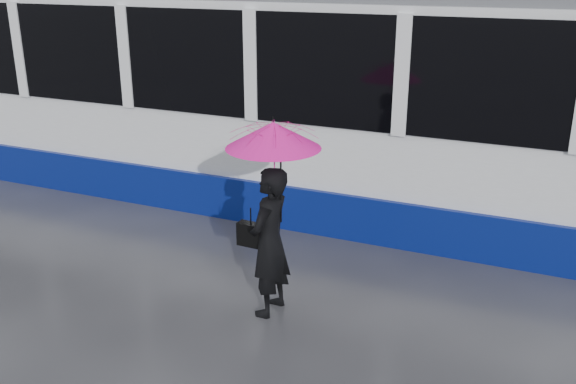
% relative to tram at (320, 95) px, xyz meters
% --- Properties ---
extents(ground, '(90.00, 90.00, 0.00)m').
position_rel_tram_xyz_m(ground, '(0.10, -2.50, -1.64)').
color(ground, '#29292E').
rests_on(ground, ground).
extents(rails, '(34.00, 1.51, 0.02)m').
position_rel_tram_xyz_m(rails, '(0.10, -0.00, -1.63)').
color(rails, '#3F3D38').
rests_on(rails, ground).
extents(tram, '(26.00, 2.56, 3.35)m').
position_rel_tram_xyz_m(tram, '(0.00, 0.00, 0.00)').
color(tram, white).
rests_on(tram, ground).
extents(woman, '(0.40, 0.59, 1.58)m').
position_rel_tram_xyz_m(woman, '(0.76, -3.34, -0.85)').
color(woman, black).
rests_on(woman, ground).
extents(umbrella, '(0.97, 0.97, 1.07)m').
position_rel_tram_xyz_m(umbrella, '(0.81, -3.34, 0.10)').
color(umbrella, '#E5135D').
rests_on(umbrella, ground).
extents(handbag, '(0.29, 0.13, 0.42)m').
position_rel_tram_xyz_m(handbag, '(0.54, -3.32, -0.81)').
color(handbag, black).
rests_on(handbag, ground).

